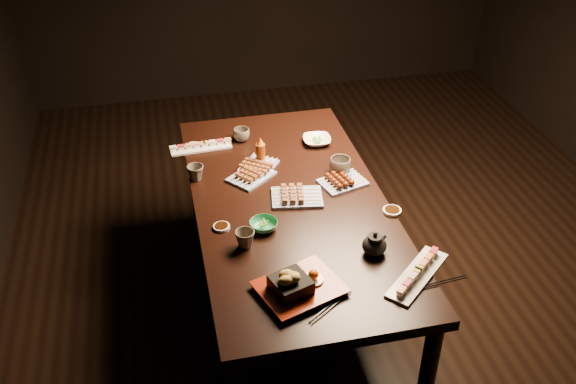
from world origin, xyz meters
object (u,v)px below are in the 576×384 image
at_px(yakitori_plate_left, 258,164).
at_px(edamame_bowl_green, 264,225).
at_px(dining_table, 290,262).
at_px(edamame_bowl_cream, 317,141).
at_px(sushi_platter_near, 418,272).
at_px(yakitori_plate_right, 297,194).
at_px(teacup_mid_right, 340,166).
at_px(teacup_far_left, 196,173).
at_px(yakitori_plate_center, 251,173).
at_px(tempura_tray, 300,280).
at_px(teacup_near_left, 245,239).
at_px(sushi_platter_far, 201,145).
at_px(condiment_bottle, 261,151).
at_px(teapot, 374,243).
at_px(teacup_far_right, 242,135).

xyz_separation_m(yakitori_plate_left, edamame_bowl_green, (-0.06, -0.50, -0.01)).
relative_size(dining_table, edamame_bowl_cream, 12.01).
relative_size(sushi_platter_near, yakitori_plate_right, 1.57).
bearing_deg(teacup_mid_right, teacup_far_left, 172.02).
distance_m(yakitori_plate_center, teacup_far_left, 0.28).
height_order(sushi_platter_near, yakitori_plate_left, yakitori_plate_left).
distance_m(yakitori_plate_center, yakitori_plate_right, 0.29).
relative_size(dining_table, tempura_tray, 5.68).
xyz_separation_m(teacup_near_left, teacup_mid_right, (0.56, 0.48, 0.00)).
distance_m(sushi_platter_near, sushi_platter_far, 1.43).
height_order(dining_table, condiment_bottle, condiment_bottle).
bearing_deg(yakitori_plate_left, teacup_mid_right, -71.64).
xyz_separation_m(teacup_mid_right, teacup_far_left, (-0.72, 0.10, -0.00)).
xyz_separation_m(yakitori_plate_right, teacup_near_left, (-0.30, -0.30, 0.01)).
bearing_deg(dining_table, condiment_bottle, 89.12).
relative_size(teapot, condiment_bottle, 0.83).
bearing_deg(teapot, edamame_bowl_green, 119.30).
relative_size(yakitori_plate_center, teacup_far_right, 2.42).
relative_size(sushi_platter_near, teacup_far_left, 4.49).
bearing_deg(sushi_platter_near, teacup_far_right, 70.30).
relative_size(tempura_tray, teacup_mid_right, 2.89).
xyz_separation_m(dining_table, teacup_far_right, (-0.13, 0.63, 0.41)).
bearing_deg(teacup_far_right, edamame_bowl_cream, -17.28).
relative_size(yakitori_plate_right, edamame_bowl_green, 1.90).
bearing_deg(yakitori_plate_left, dining_table, -126.06).
height_order(tempura_tray, teapot, tempura_tray).
distance_m(dining_table, teacup_mid_right, 0.55).
height_order(yakitori_plate_left, edamame_bowl_cream, yakitori_plate_left).
height_order(yakitori_plate_right, tempura_tray, tempura_tray).
bearing_deg(tempura_tray, teacup_far_right, 72.39).
xyz_separation_m(sushi_platter_far, edamame_bowl_green, (0.20, -0.77, -0.00)).
bearing_deg(sushi_platter_near, condiment_bottle, 72.48).
bearing_deg(teacup_far_left, edamame_bowl_cream, 17.73).
distance_m(yakitori_plate_left, edamame_bowl_cream, 0.41).
bearing_deg(dining_table, edamame_bowl_cream, 50.70).
bearing_deg(teacup_mid_right, sushi_platter_far, 148.76).
distance_m(tempura_tray, teacup_far_right, 1.24).
height_order(edamame_bowl_green, teapot, teapot).
height_order(edamame_bowl_cream, condiment_bottle, condiment_bottle).
distance_m(edamame_bowl_cream, teacup_far_right, 0.41).
bearing_deg(dining_table, yakitori_plate_left, 95.25).
bearing_deg(tempura_tray, condiment_bottle, 69.31).
height_order(yakitori_plate_center, yakitori_plate_right, yakitori_plate_right).
height_order(yakitori_plate_left, teapot, teapot).
relative_size(tempura_tray, teapot, 2.56).
bearing_deg(yakitori_plate_left, edamame_bowl_green, -150.51).
relative_size(dining_table, teacup_near_left, 21.17).
relative_size(tempura_tray, teacup_far_left, 3.79).
xyz_separation_m(dining_table, edamame_bowl_cream, (0.26, 0.50, 0.39)).
height_order(dining_table, teacup_far_right, teacup_far_right).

